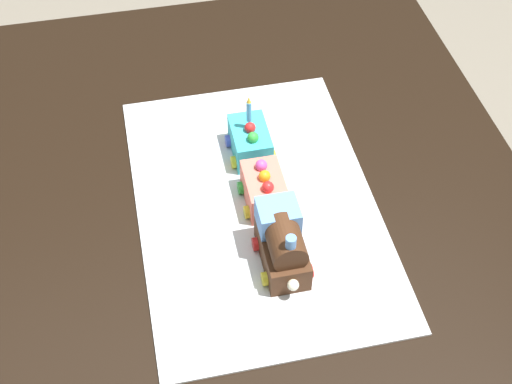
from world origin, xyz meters
name	(u,v)px	position (x,y,z in m)	size (l,w,h in m)	color
dining_table	(257,280)	(0.00, 0.00, 0.63)	(1.40, 1.00, 0.74)	black
cake_board	(256,204)	(0.08, -0.02, 0.74)	(0.60, 0.40, 0.00)	silver
cake_locomotive	(282,243)	(-0.05, -0.03, 0.79)	(0.14, 0.08, 0.12)	#472816
cake_car_tanker_coral	(264,189)	(0.08, -0.03, 0.77)	(0.10, 0.08, 0.07)	#F27260
cake_car_caboose_turquoise	(250,142)	(0.20, -0.03, 0.77)	(0.10, 0.08, 0.07)	#38B7C6
birthday_candle	(249,109)	(0.21, -0.03, 0.84)	(0.01, 0.01, 0.05)	#4CA5E5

